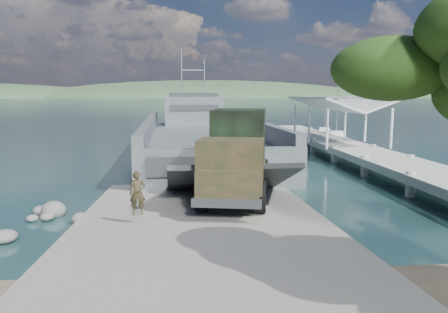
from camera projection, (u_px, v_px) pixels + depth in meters
ground at (201, 224)px, 18.53m from camera, size 1400.00×1400.00×0.00m
boat_ramp at (202, 226)px, 17.51m from camera, size 10.00×18.00×0.50m
shoreline_rocks at (55, 225)px, 18.47m from camera, size 3.20×5.60×0.90m
distant_headlands at (222, 98)px, 574.97m from camera, size 1000.00×240.00×48.00m
pier at (342, 139)px, 37.97m from camera, size 6.40×44.00×6.10m
landing_craft at (200, 143)px, 40.34m from camera, size 11.00×38.97×11.48m
military_truck at (237, 154)px, 21.49m from camera, size 4.50×9.38×4.19m
soldier at (138, 203)px, 16.80m from camera, size 0.66×0.48×1.68m
sailboat_near at (336, 138)px, 51.13m from camera, size 3.20×6.09×7.13m
sailboat_far at (325, 133)px, 58.33m from camera, size 3.05×5.25×6.15m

